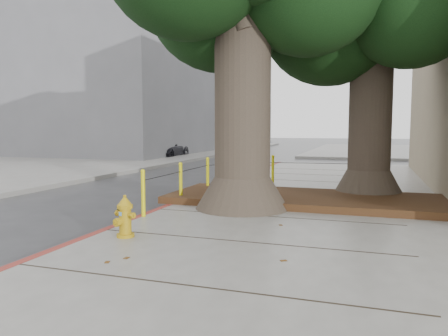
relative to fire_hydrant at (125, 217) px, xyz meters
The scene contains 11 objects.
ground 1.50m from the fire_hydrant, 13.26° to the left, with size 140.00×140.00×0.00m, color #28282B.
sidewalk_far 31.22m from the fire_hydrant, 76.31° to the left, with size 16.00×20.00×0.15m, color slate.
sidewalk_opposite 16.31m from the fire_hydrant, 140.69° to the left, with size 14.00×60.00×0.15m, color slate.
curb_red 2.92m from the fire_hydrant, 102.26° to the left, with size 0.14×26.00×0.16m, color maroon.
planter_bed 4.81m from the fire_hydrant, 61.59° to the left, with size 6.40×2.60×0.16m, color black.
building_far_grey 26.73m from the fire_hydrant, 121.37° to the left, with size 12.00×16.00×12.00m, color slate.
building_far_white 48.45m from the fire_hydrant, 109.01° to the left, with size 12.00×18.00×15.00m, color silver.
tree_far 8.29m from the fire_hydrant, 54.55° to the left, with size 4.50×3.80×7.17m.
bollard_ring 4.73m from the fire_hydrant, 83.70° to the left, with size 3.79×5.39×0.95m.
fire_hydrant is the anchor object (origin of this frame).
car_dark 20.52m from the fire_hydrant, 113.93° to the left, with size 1.64×4.03×1.17m, color black.
Camera 1 is at (2.33, -6.37, 1.92)m, focal length 35.00 mm.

